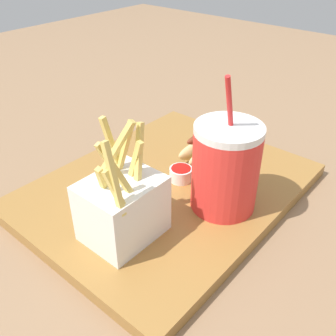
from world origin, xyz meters
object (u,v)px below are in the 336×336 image
fries_basket (122,207)px  hot_dog_1 (220,142)px  soda_cup (226,167)px  ketchup_cup_1 (181,173)px

fries_basket → hot_dog_1: fries_basket is taller
soda_cup → fries_basket: 0.15m
fries_basket → soda_cup: bearing=154.7°
soda_cup → hot_dog_1: soda_cup is taller
soda_cup → hot_dog_1: (-0.12, -0.08, -0.04)m
soda_cup → ketchup_cup_1: (-0.01, -0.09, -0.05)m
hot_dog_1 → ketchup_cup_1: 0.11m
hot_dog_1 → ketchup_cup_1: hot_dog_1 is taller
ketchup_cup_1 → hot_dog_1: bearing=177.7°
ketchup_cup_1 → fries_basket: bearing=8.4°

